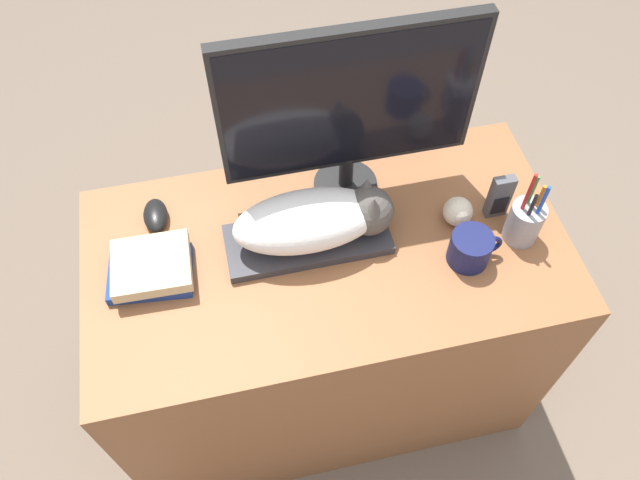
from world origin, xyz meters
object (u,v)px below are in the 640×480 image
coffee_mug (471,248)px  baseball (458,211)px  cat (320,218)px  monitor (350,107)px  keyboard (308,239)px  computer_mouse (156,215)px  pen_cup (525,221)px  phone (500,197)px  book_stack (151,269)px

coffee_mug → baseball: 0.11m
cat → monitor: (0.10, 0.15, 0.19)m
keyboard → coffee_mug: bearing=-19.5°
monitor → computer_mouse: bearing=180.0°
coffee_mug → pen_cup: bearing=13.9°
computer_mouse → pen_cup: bearing=-15.7°
computer_mouse → phone: (0.82, -0.16, 0.05)m
baseball → book_stack: 0.74m
monitor → baseball: size_ratio=8.17×
monitor → book_stack: size_ratio=2.90×
monitor → coffee_mug: monitor is taller
phone → coffee_mug: bearing=-134.1°
cat → phone: 0.44m
keyboard → book_stack: size_ratio=1.92×
pen_cup → book_stack: (-0.87, 0.08, -0.03)m
computer_mouse → book_stack: book_stack is taller
cat → pen_cup: bearing=-11.0°
cat → monitor: 0.26m
coffee_mug → phone: phone is taller
baseball → computer_mouse: bearing=167.3°
book_stack → phone: bearing=0.0°
cat → monitor: monitor is taller
keyboard → computer_mouse: (-0.35, 0.15, 0.01)m
monitor → pen_cup: size_ratio=2.67×
pen_cup → phone: bearing=112.2°
coffee_mug → phone: bearing=45.9°
cat → phone: size_ratio=2.95×
coffee_mug → baseball: coffee_mug is taller
cat → baseball: (0.34, -0.02, -0.05)m
cat → book_stack: cat is taller
monitor → pen_cup: monitor is taller
monitor → computer_mouse: 0.55m
phone → keyboard: bearing=178.4°
cat → phone: (0.44, -0.01, -0.02)m
monitor → phone: size_ratio=4.60×
computer_mouse → coffee_mug: (0.71, -0.28, 0.02)m
cat → monitor: size_ratio=0.64×
keyboard → cat: size_ratio=1.03×
pen_cup → phone: size_ratio=1.73×
computer_mouse → pen_cup: pen_cup is taller
monitor → computer_mouse: monitor is taller
keyboard → monitor: monitor is taller
keyboard → cat: bearing=0.0°
coffee_mug → book_stack: (-0.73, 0.11, -0.01)m
keyboard → pen_cup: (0.50, -0.09, 0.05)m
coffee_mug → book_stack: 0.74m
pen_cup → monitor: bearing=147.2°
pen_cup → baseball: pen_cup is taller
computer_mouse → coffee_mug: coffee_mug is taller
coffee_mug → pen_cup: (0.14, 0.04, 0.02)m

